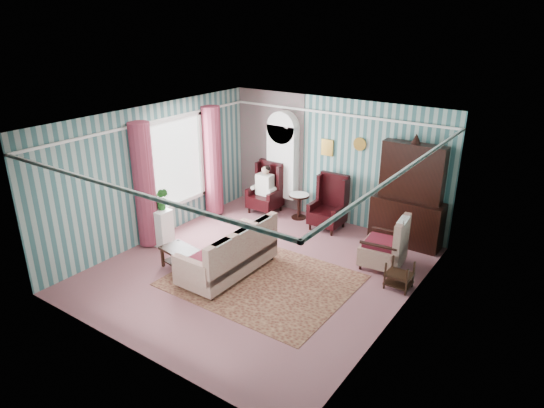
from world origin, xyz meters
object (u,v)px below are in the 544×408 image
Objects in this scene: plant_stand at (159,227)px; floral_armchair at (383,244)px; bookcase at (282,167)px; dresser_hutch at (410,192)px; seated_woman at (265,190)px; sofa at (227,249)px; wingback_right at (328,203)px; round_side_table at (299,206)px; nest_table at (399,275)px; wingback_left at (265,188)px; coffee_table at (184,260)px.

floral_armchair is (4.30, 1.80, 0.07)m from plant_stand.
dresser_hutch is (3.25, -0.12, 0.06)m from bookcase.
seated_woman is 3.13m from sofa.
wingback_right is at bearing -10.57° from sofa.
wingback_right is (1.50, -0.39, -0.50)m from bookcase.
round_side_table is 1.11× the size of nest_table.
wingback_left is at bearing 159.15° from nest_table.
seated_woman is at bearing -122.66° from bookcase.
sofa is 3.01m from floral_armchair.
sofa is at bearing 27.57° from coffee_table.
bookcase is at bearing 57.34° from wingback_left.
dresser_hutch is at bearing 49.21° from coffee_table.
wingback_right is 0.92m from round_side_table.
wingback_right is 3.57m from coffee_table.
sofa is (-2.30, -3.16, -0.68)m from dresser_hutch.
dresser_hutch is 2.75m from round_side_table.
dresser_hutch is 3.55m from wingback_left.
round_side_table is at bearing -177.36° from dresser_hutch.
seated_woman is 3.63m from floral_armchair.
coffee_table is at bearing 117.79° from sofa.
nest_table reaches higher than coffee_table.
wingback_left reaches higher than sofa.
round_side_table is at bearing 9.46° from wingback_left.
coffee_table is at bearing -87.19° from bookcase.
plant_stand is at bearing 106.38° from floral_armchair.
coffee_table is at bearing -82.54° from wingback_left.
wingback_right is 1.06× the size of seated_woman.
floral_armchair is at bearing -49.69° from sofa.
wingback_right is 2.81m from nest_table.
wingback_left is 2.08× the size of round_side_table.
dresser_hutch is 3.56m from seated_woman.
coffee_table is at bearing -130.79° from dresser_hutch.
bookcase reaches higher than wingback_right.
floral_armchair is at bearing -90.00° from dresser_hutch.
round_side_table is (0.90, 0.15, -0.29)m from seated_woman.
bookcase is 3.47m from sofa.
round_side_table reaches higher than coffee_table.
nest_table is at bearing -20.85° from seated_woman.
wingback_right is at bearing 0.00° from wingback_left.
coffee_table is at bearing -23.59° from plant_stand.
round_side_table is 0.63× the size of coffee_table.
bookcase reaches higher than wingback_left.
dresser_hutch reaches higher than round_side_table.
bookcase is 4.37m from nest_table.
wingback_left is at bearing 180.00° from wingback_right.
dresser_hutch is 1.89× the size of wingback_left.
wingback_right is at bearing 55.17° from floral_armchair.
seated_woman is 0.96m from round_side_table.
bookcase reaches higher than round_side_table.
nest_table is at bearing -20.85° from wingback_left.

